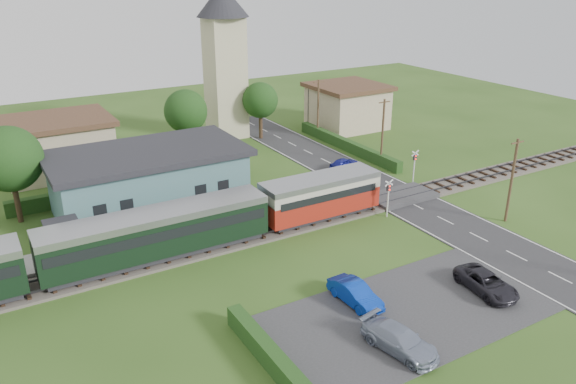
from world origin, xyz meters
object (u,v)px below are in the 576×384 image
station_building (149,180)px  house_east (347,106)px  car_park_silver (400,340)px  train (111,243)px  equipment_hut (64,239)px  car_on_road (344,163)px  house_west (57,145)px  pedestrian_far (117,236)px  car_park_blue (355,293)px  crossing_signal_near (388,193)px  crossing_signal_far (415,162)px  church_tower (224,51)px  pedestrian_near (267,200)px  car_park_dark (486,283)px

station_building → house_east: 32.70m
car_park_silver → train: bearing=112.7°
equipment_hut → car_on_road: equipment_hut is taller
equipment_hut → house_east: 42.41m
car_on_road → house_east: bearing=-47.7°
station_building → car_park_silver: station_building is taller
house_west → pedestrian_far: size_ratio=5.95×
car_park_blue → train: bearing=132.9°
pedestrian_far → car_park_silver: bearing=-162.0°
crossing_signal_near → house_west: bearing=130.1°
train → crossing_signal_far: (29.07, 2.39, -0.04)m
crossing_signal_near → crossing_signal_far: bearing=33.7°
train → station_building: bearing=58.7°
house_east → car_park_blue: (-23.72, -33.50, -2.05)m
equipment_hut → church_tower: bearing=44.7°
station_building → car_park_silver: (5.58, -25.42, -1.95)m
equipment_hut → house_west: (3.00, 19.80, 1.04)m
house_west → car_on_road: house_west is taller
car_park_blue → pedestrian_near: bearing=80.8°
equipment_hut → house_west: size_ratio=0.24×
house_west → car_park_dark: house_west is taller
equipment_hut → pedestrian_near: 15.92m
church_tower → car_park_blue: size_ratio=4.35×
pedestrian_far → house_east: bearing=-70.6°
station_building → crossing_signal_near: station_building is taller
house_east → car_park_silver: house_east is taller
train → house_west: house_west is taller
church_tower → car_park_silver: 44.48m
train → car_park_silver: train is taller
house_west → car_park_silver: size_ratio=2.37×
station_building → house_west: (-5.00, 14.01, 0.10)m
equipment_hut → pedestrian_near: size_ratio=1.33×
car_park_dark → pedestrian_near: (-6.37, 17.59, 0.71)m
car_park_silver → car_park_dark: size_ratio=1.02×
house_east → pedestrian_far: bearing=-150.6°
car_park_blue → car_park_dark: 8.61m
crossing_signal_near → crossing_signal_far: 8.65m
pedestrian_near → house_east: bearing=-121.3°
church_tower → crossing_signal_near: (1.40, -28.41, -8.08)m
house_west → crossing_signal_far: size_ratio=3.30×
equipment_hut → pedestrian_near: bearing=-1.0°
car_park_silver → pedestrian_near: pedestrian_near is taller
equipment_hut → station_building: station_building is taller
car_park_blue → house_east: bearing=52.0°
crossing_signal_near → car_park_dark: (-2.12, -12.28, -1.44)m
car_park_dark → pedestrian_near: 18.72m
equipment_hut → pedestrian_near: equipment_hut is taller
train → pedestrian_far: (0.94, 2.52, -0.82)m
equipment_hut → house_west: bearing=81.4°
train → pedestrian_near: 13.72m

